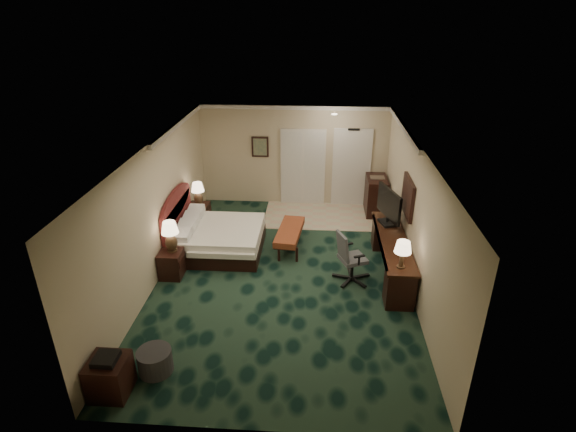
# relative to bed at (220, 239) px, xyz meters

# --- Properties ---
(floor) EXTENTS (5.00, 7.50, 0.00)m
(floor) POSITION_rel_bed_xyz_m (1.48, -0.90, -0.29)
(floor) COLOR black
(floor) RESTS_ON ground
(ceiling) EXTENTS (5.00, 7.50, 0.00)m
(ceiling) POSITION_rel_bed_xyz_m (1.48, -0.90, 2.41)
(ceiling) COLOR silver
(ceiling) RESTS_ON wall_back
(wall_back) EXTENTS (5.00, 0.00, 2.70)m
(wall_back) POSITION_rel_bed_xyz_m (1.48, 2.85, 1.06)
(wall_back) COLOR beige
(wall_back) RESTS_ON ground
(wall_front) EXTENTS (5.00, 0.00, 2.70)m
(wall_front) POSITION_rel_bed_xyz_m (1.48, -4.65, 1.06)
(wall_front) COLOR beige
(wall_front) RESTS_ON ground
(wall_left) EXTENTS (0.00, 7.50, 2.70)m
(wall_left) POSITION_rel_bed_xyz_m (-1.02, -0.90, 1.06)
(wall_left) COLOR beige
(wall_left) RESTS_ON ground
(wall_right) EXTENTS (0.00, 7.50, 2.70)m
(wall_right) POSITION_rel_bed_xyz_m (3.98, -0.90, 1.06)
(wall_right) COLOR beige
(wall_right) RESTS_ON ground
(crown_molding) EXTENTS (5.00, 7.50, 0.10)m
(crown_molding) POSITION_rel_bed_xyz_m (1.48, -0.90, 2.36)
(crown_molding) COLOR silver
(crown_molding) RESTS_ON wall_back
(tile_patch) EXTENTS (3.20, 1.70, 0.01)m
(tile_patch) POSITION_rel_bed_xyz_m (2.38, 2.00, -0.29)
(tile_patch) COLOR beige
(tile_patch) RESTS_ON ground
(headboard) EXTENTS (0.12, 2.00, 1.40)m
(headboard) POSITION_rel_bed_xyz_m (-0.96, 0.10, 0.41)
(headboard) COLOR #50131C
(headboard) RESTS_ON ground
(entry_door) EXTENTS (1.02, 0.06, 2.18)m
(entry_door) POSITION_rel_bed_xyz_m (3.03, 2.82, 0.76)
(entry_door) COLOR silver
(entry_door) RESTS_ON ground
(closet_doors) EXTENTS (1.20, 0.06, 2.10)m
(closet_doors) POSITION_rel_bed_xyz_m (1.73, 2.81, 0.76)
(closet_doors) COLOR #B5B4B3
(closet_doors) RESTS_ON ground
(wall_art) EXTENTS (0.45, 0.06, 0.55)m
(wall_art) POSITION_rel_bed_xyz_m (0.58, 2.81, 1.31)
(wall_art) COLOR #445C54
(wall_art) RESTS_ON wall_back
(wall_mirror) EXTENTS (0.05, 0.95, 0.75)m
(wall_mirror) POSITION_rel_bed_xyz_m (3.94, -0.30, 1.26)
(wall_mirror) COLOR white
(wall_mirror) RESTS_ON wall_right
(bed) EXTENTS (1.84, 1.71, 0.58)m
(bed) POSITION_rel_bed_xyz_m (0.00, 0.00, 0.00)
(bed) COLOR white
(bed) RESTS_ON ground
(nightstand_near) EXTENTS (0.45, 0.51, 0.56)m
(nightstand_near) POSITION_rel_bed_xyz_m (-0.78, -1.08, -0.01)
(nightstand_near) COLOR black
(nightstand_near) RESTS_ON ground
(nightstand_far) EXTENTS (0.47, 0.54, 0.59)m
(nightstand_far) POSITION_rel_bed_xyz_m (-0.76, 1.18, 0.00)
(nightstand_far) COLOR black
(nightstand_far) RESTS_ON ground
(lamp_near) EXTENTS (0.40, 0.40, 0.64)m
(lamp_near) POSITION_rel_bed_xyz_m (-0.74, -1.04, 0.59)
(lamp_near) COLOR black
(lamp_near) RESTS_ON nightstand_near
(lamp_far) EXTENTS (0.33, 0.33, 0.59)m
(lamp_far) POSITION_rel_bed_xyz_m (-0.74, 1.16, 0.59)
(lamp_far) COLOR black
(lamp_far) RESTS_ON nightstand_far
(bed_bench) EXTENTS (0.64, 1.45, 0.47)m
(bed_bench) POSITION_rel_bed_xyz_m (1.53, 0.25, -0.05)
(bed_bench) COLOR brown
(bed_bench) RESTS_ON ground
(ottoman) EXTENTS (0.58, 0.58, 0.37)m
(ottoman) POSITION_rel_bed_xyz_m (-0.24, -3.69, -0.11)
(ottoman) COLOR #2D2C32
(ottoman) RESTS_ON ground
(side_table) EXTENTS (0.53, 0.53, 0.57)m
(side_table) POSITION_rel_bed_xyz_m (-0.72, -4.14, -0.00)
(side_table) COLOR black
(side_table) RESTS_ON ground
(desk) EXTENTS (0.58, 2.67, 0.77)m
(desk) POSITION_rel_bed_xyz_m (3.67, -0.67, 0.09)
(desk) COLOR black
(desk) RESTS_ON ground
(tv) EXTENTS (0.38, 0.99, 0.79)m
(tv) POSITION_rel_bed_xyz_m (3.64, 0.05, 0.87)
(tv) COLOR black
(tv) RESTS_ON desk
(desk_lamp) EXTENTS (0.33, 0.33, 0.53)m
(desk_lamp) POSITION_rel_bed_xyz_m (3.65, -1.72, 0.75)
(desk_lamp) COLOR black
(desk_lamp) RESTS_ON desk
(desk_chair) EXTENTS (0.81, 0.79, 1.08)m
(desk_chair) POSITION_rel_bed_xyz_m (2.86, -1.00, 0.25)
(desk_chair) COLOR #3F404A
(desk_chair) RESTS_ON ground
(minibar) EXTENTS (0.52, 0.93, 0.98)m
(minibar) POSITION_rel_bed_xyz_m (3.67, 2.30, 0.20)
(minibar) COLOR black
(minibar) RESTS_ON ground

